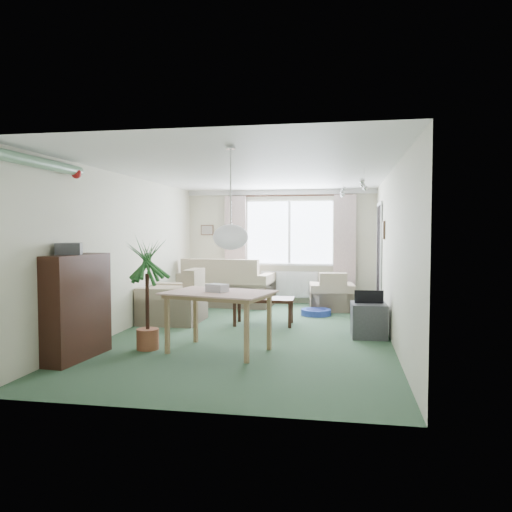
% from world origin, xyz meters
% --- Properties ---
extents(ground, '(6.50, 6.50, 0.00)m').
position_xyz_m(ground, '(0.00, 0.00, 0.00)').
color(ground, '#2F4F36').
extents(window, '(1.80, 0.03, 1.30)m').
position_xyz_m(window, '(0.20, 3.23, 1.50)').
color(window, white).
extents(curtain_rod, '(2.60, 0.03, 0.03)m').
position_xyz_m(curtain_rod, '(0.20, 3.15, 2.27)').
color(curtain_rod, black).
extents(curtain_left, '(0.45, 0.08, 2.00)m').
position_xyz_m(curtain_left, '(-0.95, 3.13, 1.27)').
color(curtain_left, beige).
extents(curtain_right, '(0.45, 0.08, 2.00)m').
position_xyz_m(curtain_right, '(1.35, 3.13, 1.27)').
color(curtain_right, beige).
extents(radiator, '(1.20, 0.10, 0.55)m').
position_xyz_m(radiator, '(0.20, 3.19, 0.40)').
color(radiator, white).
extents(doorway, '(0.03, 0.95, 2.00)m').
position_xyz_m(doorway, '(1.99, 2.20, 1.00)').
color(doorway, black).
extents(pendant_lamp, '(0.36, 0.36, 0.36)m').
position_xyz_m(pendant_lamp, '(0.20, -2.30, 1.48)').
color(pendant_lamp, white).
extents(tinsel_garland, '(1.60, 1.60, 0.12)m').
position_xyz_m(tinsel_garland, '(-1.92, -2.30, 2.28)').
color(tinsel_garland, '#196626').
extents(bauble_cluster_a, '(0.20, 0.20, 0.20)m').
position_xyz_m(bauble_cluster_a, '(1.30, 0.90, 2.22)').
color(bauble_cluster_a, silver).
extents(bauble_cluster_b, '(0.20, 0.20, 0.20)m').
position_xyz_m(bauble_cluster_b, '(1.60, -0.30, 2.22)').
color(bauble_cluster_b, silver).
extents(wall_picture_back, '(0.28, 0.03, 0.22)m').
position_xyz_m(wall_picture_back, '(-1.60, 3.23, 1.55)').
color(wall_picture_back, brown).
extents(wall_picture_right, '(0.03, 0.24, 0.30)m').
position_xyz_m(wall_picture_right, '(1.98, 1.20, 1.55)').
color(wall_picture_right, brown).
extents(sofa, '(2.00, 1.15, 0.97)m').
position_xyz_m(sofa, '(-1.07, 2.75, 0.49)').
color(sofa, beige).
rests_on(sofa, ground).
extents(armchair_corner, '(0.91, 0.87, 0.75)m').
position_xyz_m(armchair_corner, '(1.11, 2.46, 0.37)').
color(armchair_corner, '#BDAB8F').
rests_on(armchair_corner, ground).
extents(armchair_left, '(0.95, 1.01, 0.90)m').
position_xyz_m(armchair_left, '(-1.50, 0.71, 0.45)').
color(armchair_left, beige).
rests_on(armchair_left, ground).
extents(coffee_table, '(1.01, 0.59, 0.44)m').
position_xyz_m(coffee_table, '(0.05, 0.73, 0.22)').
color(coffee_table, black).
rests_on(coffee_table, ground).
extents(photo_frame, '(0.12, 0.05, 0.16)m').
position_xyz_m(photo_frame, '(0.04, 0.71, 0.52)').
color(photo_frame, brown).
rests_on(photo_frame, coffee_table).
extents(bookshelf, '(0.43, 1.06, 1.26)m').
position_xyz_m(bookshelf, '(-1.84, -1.78, 0.63)').
color(bookshelf, black).
rests_on(bookshelf, ground).
extents(hifi_box, '(0.40, 0.43, 0.14)m').
position_xyz_m(hifi_box, '(-1.87, -1.84, 1.33)').
color(hifi_box, '#39393E').
rests_on(hifi_box, bookshelf).
extents(houseplant, '(0.75, 0.75, 1.44)m').
position_xyz_m(houseplant, '(-1.17, -1.20, 0.72)').
color(houseplant, '#1C5325').
rests_on(houseplant, ground).
extents(dining_table, '(1.35, 1.06, 0.75)m').
position_xyz_m(dining_table, '(-0.22, -1.16, 0.37)').
color(dining_table, tan).
rests_on(dining_table, ground).
extents(gift_box, '(0.30, 0.27, 0.12)m').
position_xyz_m(gift_box, '(-0.24, -1.17, 0.81)').
color(gift_box, silver).
rests_on(gift_box, dining_table).
extents(tv_cube, '(0.52, 0.57, 0.49)m').
position_xyz_m(tv_cube, '(1.70, 0.07, 0.25)').
color(tv_cube, '#323237').
rests_on(tv_cube, ground).
extents(pet_bed, '(0.55, 0.55, 0.11)m').
position_xyz_m(pet_bed, '(0.84, 1.80, 0.05)').
color(pet_bed, navy).
rests_on(pet_bed, ground).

